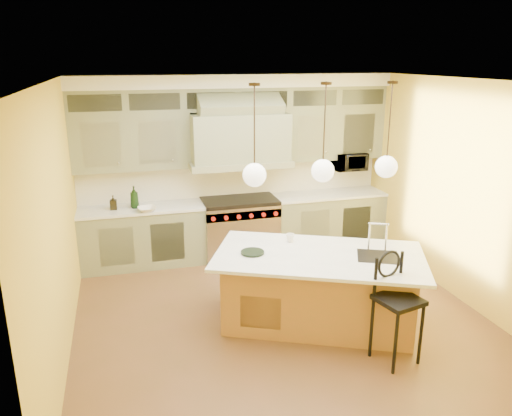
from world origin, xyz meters
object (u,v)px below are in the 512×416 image
object	(u,v)px
range	(240,227)
kitchen_island	(318,287)
counter_stool	(396,301)
microwave	(349,161)

from	to	relation	value
range	kitchen_island	bearing A→B (deg)	-80.44
counter_stool	microwave	xyz separation A→B (m)	(1.06, 3.44, 0.76)
range	microwave	bearing A→B (deg)	3.12
range	counter_stool	xyz separation A→B (m)	(0.89, -3.33, 0.21)
range	counter_stool	distance (m)	3.46
range	microwave	xyz separation A→B (m)	(1.95, 0.11, 0.96)
microwave	kitchen_island	bearing A→B (deg)	-121.69
kitchen_island	counter_stool	world-z (taller)	kitchen_island
range	kitchen_island	world-z (taller)	kitchen_island
microwave	counter_stool	bearing A→B (deg)	-107.09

